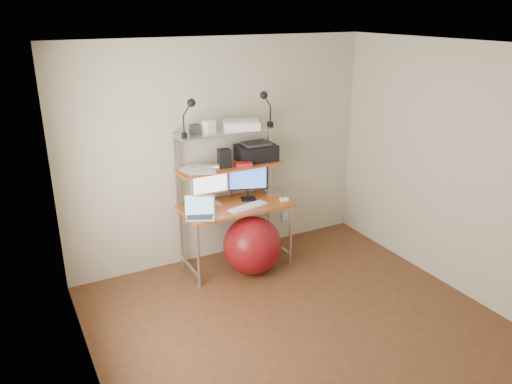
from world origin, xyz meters
TOP-DOWN VIEW (x-y plane):
  - room at (0.00, 0.00)m, footprint 3.60×3.60m
  - computer_desk at (0.00, 1.50)m, footprint 1.20×0.60m
  - wall_outlet at (0.85, 1.79)m, footprint 0.08×0.01m
  - monitor_silver at (-0.24, 1.58)m, footprint 0.43×0.15m
  - monitor_black at (0.19, 1.52)m, footprint 0.44×0.20m
  - laptop at (-0.48, 1.30)m, footprint 0.38×0.35m
  - keyboard at (0.08, 1.30)m, footprint 0.47×0.22m
  - mouse at (0.54, 1.30)m, footprint 0.11×0.08m
  - mac_mini at (0.54, 1.55)m, footprint 0.24×0.24m
  - phone at (-0.05, 1.29)m, footprint 0.08×0.13m
  - printer at (0.35, 1.62)m, footprint 0.45×0.31m
  - nas_cube at (-0.07, 1.56)m, footprint 0.16×0.16m
  - red_box at (0.12, 1.46)m, footprint 0.20×0.16m
  - scanner at (0.13, 1.54)m, footprint 0.44×0.36m
  - box_white at (-0.24, 1.54)m, footprint 0.13×0.12m
  - box_grey at (-0.38, 1.59)m, footprint 0.10×0.10m
  - clip_lamp_left at (-0.47, 1.47)m, footprint 0.15×0.09m
  - clip_lamp_right at (0.40, 1.51)m, footprint 0.16×0.09m
  - exercise_ball at (0.08, 1.20)m, footprint 0.65×0.65m
  - paper_stack at (-0.37, 1.57)m, footprint 0.39×0.40m

SIDE VIEW (x-z plane):
  - wall_outlet at x=0.85m, z-range 0.24..0.36m
  - exercise_ball at x=0.08m, z-range 0.00..0.65m
  - phone at x=-0.05m, z-range 0.74..0.75m
  - keyboard at x=0.08m, z-range 0.74..0.75m
  - mouse at x=0.54m, z-range 0.74..0.77m
  - mac_mini at x=0.54m, z-range 0.74..0.78m
  - laptop at x=-0.48m, z-range 0.65..0.92m
  - computer_desk at x=0.00m, z-range 0.17..1.74m
  - monitor_black at x=0.19m, z-range 0.74..1.20m
  - monitor_silver at x=-0.24m, z-range 0.76..1.24m
  - paper_stack at x=-0.37m, z-range 1.15..1.18m
  - red_box at x=0.12m, z-range 1.15..1.20m
  - printer at x=0.35m, z-range 1.14..1.35m
  - nas_cube at x=-0.07m, z-range 1.15..1.35m
  - room at x=0.00m, z-range -0.55..3.05m
  - box_grey at x=-0.38m, z-range 1.55..1.65m
  - scanner at x=0.13m, z-range 1.55..1.65m
  - box_white at x=-0.24m, z-range 1.55..1.68m
  - clip_lamp_left at x=-0.47m, z-range 1.64..2.03m
  - clip_lamp_right at x=0.40m, z-range 1.64..2.03m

